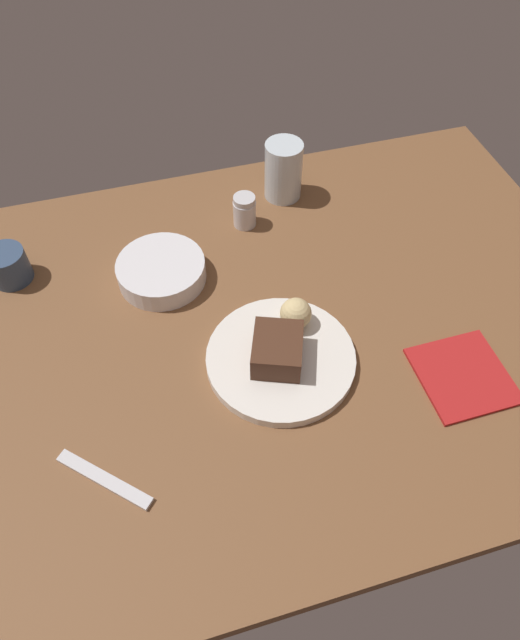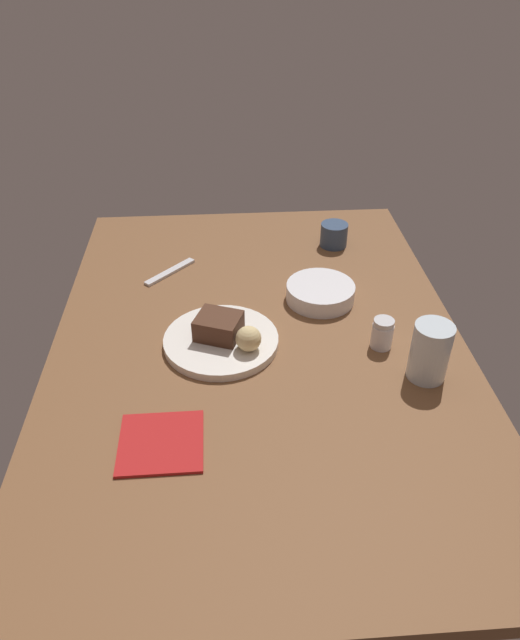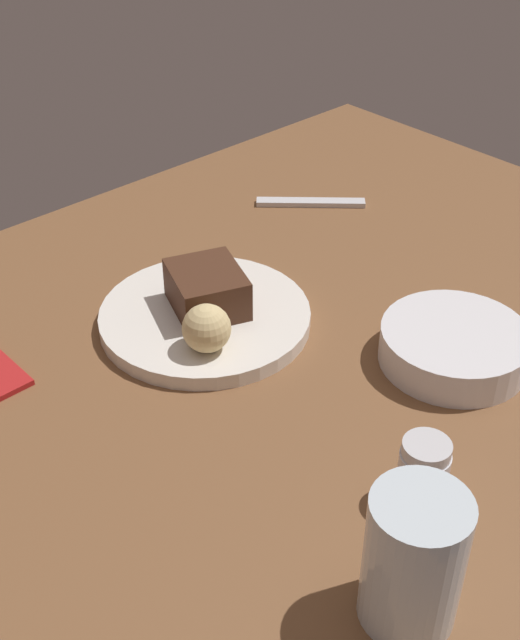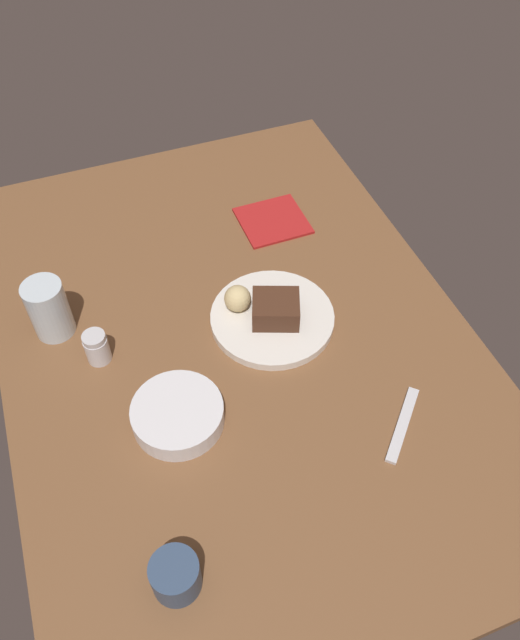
# 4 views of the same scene
# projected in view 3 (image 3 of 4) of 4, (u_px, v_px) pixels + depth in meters

# --- Properties ---
(dining_table) EXTENTS (1.20, 0.84, 0.03)m
(dining_table) POSITION_uv_depth(u_px,v_px,m) (257.00, 363.00, 0.88)
(dining_table) COLOR brown
(dining_table) RESTS_ON ground
(dessert_plate) EXTENTS (0.23, 0.23, 0.02)m
(dessert_plate) POSITION_uv_depth(u_px,v_px,m) (205.00, 317.00, 0.91)
(dessert_plate) COLOR white
(dessert_plate) RESTS_ON dining_table
(chocolate_cake_slice) EXTENTS (0.10, 0.11, 0.05)m
(chocolate_cake_slice) POSITION_uv_depth(u_px,v_px,m) (205.00, 291.00, 0.89)
(chocolate_cake_slice) COLOR #472819
(chocolate_cake_slice) RESTS_ON dessert_plate
(bread_roll) EXTENTS (0.05, 0.05, 0.05)m
(bread_roll) POSITION_uv_depth(u_px,v_px,m) (207.00, 328.00, 0.83)
(bread_roll) COLOR #DBC184
(bread_roll) RESTS_ON dessert_plate
(salt_shaker) EXTENTS (0.04, 0.04, 0.06)m
(salt_shaker) POSITION_uv_depth(u_px,v_px,m) (423.00, 472.00, 0.68)
(salt_shaker) COLOR silver
(salt_shaker) RESTS_ON dining_table
(water_glass) EXTENTS (0.07, 0.07, 0.12)m
(water_glass) POSITION_uv_depth(u_px,v_px,m) (413.00, 560.00, 0.58)
(water_glass) COLOR silver
(water_glass) RESTS_ON dining_table
(side_bowl) EXTENTS (0.15, 0.15, 0.04)m
(side_bowl) POSITION_uv_depth(u_px,v_px,m) (454.00, 346.00, 0.85)
(side_bowl) COLOR silver
(side_bowl) RESTS_ON dining_table
(dessert_spoon) EXTENTS (0.12, 0.12, 0.01)m
(dessert_spoon) POSITION_uv_depth(u_px,v_px,m) (311.00, 202.00, 1.14)
(dessert_spoon) COLOR silver
(dessert_spoon) RESTS_ON dining_table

